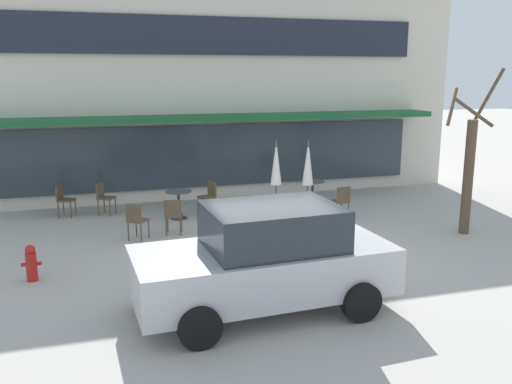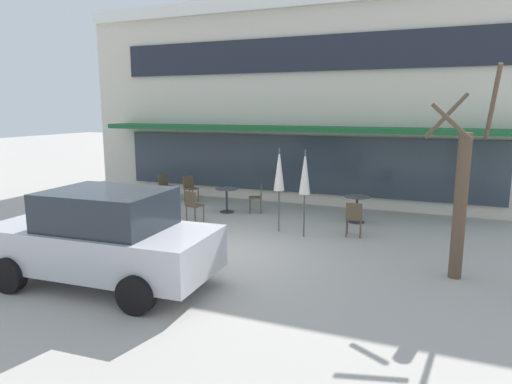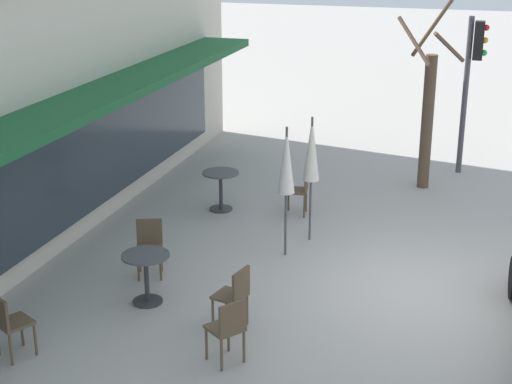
{
  "view_description": "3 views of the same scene",
  "coord_description": "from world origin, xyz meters",
  "views": [
    {
      "loc": [
        -3.54,
        -10.26,
        3.83
      ],
      "look_at": [
        0.33,
        2.75,
        0.85
      ],
      "focal_mm": 38.0,
      "sensor_mm": 36.0,
      "label": 1
    },
    {
      "loc": [
        4.62,
        -8.64,
        3.2
      ],
      "look_at": [
        0.11,
        2.31,
        1.02
      ],
      "focal_mm": 32.0,
      "sensor_mm": 36.0,
      "label": 2
    },
    {
      "loc": [
        -10.89,
        -0.67,
        5.3
      ],
      "look_at": [
        0.17,
        2.69,
        1.26
      ],
      "focal_mm": 55.0,
      "sensor_mm": 36.0,
      "label": 3
    }
  ],
  "objects": [
    {
      "name": "parked_sedan",
      "position": [
        -1.0,
        -2.29,
        0.88
      ],
      "size": [
        4.29,
        2.19,
        1.76
      ],
      "color": "#B7B7BC",
      "rests_on": "ground"
    },
    {
      "name": "patio_umbrella_cream_folded",
      "position": [
        1.49,
        2.11,
        1.63
      ],
      "size": [
        0.28,
        0.28,
        2.2
      ],
      "color": "#4C4C51",
      "rests_on": "ground"
    },
    {
      "name": "fire_hydrant",
      "position": [
        -4.84,
        0.17,
        0.35
      ],
      "size": [
        0.36,
        0.2,
        0.71
      ],
      "color": "red",
      "rests_on": "ground"
    },
    {
      "name": "cafe_table_streetside",
      "position": [
        2.46,
        4.09,
        0.52
      ],
      "size": [
        0.7,
        0.7,
        0.76
      ],
      "color": "#333338",
      "rests_on": "ground"
    },
    {
      "name": "cafe_chair_0",
      "position": [
        -4.47,
        4.9,
        0.53
      ],
      "size": [
        0.51,
        0.51,
        0.89
      ],
      "color": "brown",
      "rests_on": "ground"
    },
    {
      "name": "cafe_chair_4",
      "position": [
        -0.61,
        4.19,
        0.53
      ],
      "size": [
        0.52,
        0.52,
        0.89
      ],
      "color": "brown",
      "rests_on": "ground"
    },
    {
      "name": "ground_plane",
      "position": [
        0.0,
        0.0,
        0.0
      ],
      "size": [
        80.0,
        80.0,
        0.0
      ],
      "primitive_type": "plane",
      "color": "#ADA8A0"
    },
    {
      "name": "cafe_chair_2",
      "position": [
        2.66,
        2.57,
        0.53
      ],
      "size": [
        0.45,
        0.45,
        0.89
      ],
      "color": "brown",
      "rests_on": "ground"
    },
    {
      "name": "street_tree",
      "position": [
        4.97,
        0.51,
        1.61
      ],
      "size": [
        1.2,
        1.37,
        3.95
      ],
      "color": "brown",
      "rests_on": "ground"
    },
    {
      "name": "cafe_chair_1",
      "position": [
        -1.86,
        2.38,
        0.53
      ],
      "size": [
        0.48,
        0.48,
        0.89
      ],
      "color": "brown",
      "rests_on": "ground"
    },
    {
      "name": "cafe_chair_3",
      "position": [
        -2.75,
        2.16,
        0.53
      ],
      "size": [
        0.56,
        0.56,
        0.89
      ],
      "color": "brown",
      "rests_on": "ground"
    },
    {
      "name": "cafe_table_near_wall",
      "position": [
        -1.51,
        3.84,
        0.52
      ],
      "size": [
        0.7,
        0.7,
        0.76
      ],
      "color": "#333338",
      "rests_on": "ground"
    },
    {
      "name": "patio_umbrella_green_folded",
      "position": [
        0.74,
        2.35,
        1.63
      ],
      "size": [
        0.28,
        0.28,
        2.2
      ],
      "color": "#4C4C51",
      "rests_on": "ground"
    },
    {
      "name": "building_facade",
      "position": [
        0.0,
        9.96,
        3.41
      ],
      "size": [
        16.13,
        9.1,
        6.82
      ],
      "color": "beige",
      "rests_on": "ground"
    },
    {
      "name": "cafe_chair_5",
      "position": [
        -3.42,
        4.86,
        0.53
      ],
      "size": [
        0.54,
        0.54,
        0.89
      ],
      "color": "brown",
      "rests_on": "ground"
    }
  ]
}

